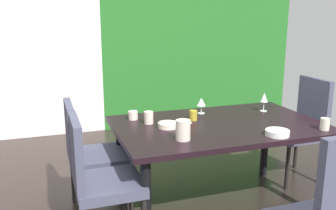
{
  "coord_description": "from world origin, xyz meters",
  "views": [
    {
      "loc": [
        -0.7,
        -2.42,
        1.58
      ],
      "look_at": [
        0.24,
        0.36,
        0.85
      ],
      "focal_mm": 40.0,
      "sensor_mm": 36.0,
      "label": 1
    }
  ],
  "objects_px": {
    "serving_bowl_south": "(168,125)",
    "cup_front": "(149,118)",
    "chair_left_near": "(97,176)",
    "chair_right_far": "(302,124)",
    "cup_right": "(193,115)",
    "dining_table": "(218,133)",
    "cup_left": "(133,115)",
    "wine_glass_center": "(264,98)",
    "serving_bowl_corner": "(277,133)",
    "cup_rear": "(325,124)",
    "chair_left_far": "(88,151)",
    "wine_glass_near_shelf": "(201,102)",
    "pitcher_north": "(183,130)"
  },
  "relations": [
    {
      "from": "cup_rear",
      "to": "cup_right",
      "type": "height_order",
      "value": "cup_rear"
    },
    {
      "from": "cup_right",
      "to": "chair_left_far",
      "type": "bearing_deg",
      "value": 172.98
    },
    {
      "from": "chair_right_far",
      "to": "wine_glass_center",
      "type": "relative_size",
      "value": 5.87
    },
    {
      "from": "chair_left_near",
      "to": "serving_bowl_corner",
      "type": "xyz_separation_m",
      "value": [
        1.28,
        -0.15,
        0.21
      ]
    },
    {
      "from": "wine_glass_center",
      "to": "serving_bowl_corner",
      "type": "height_order",
      "value": "wine_glass_center"
    },
    {
      "from": "dining_table",
      "to": "wine_glass_center",
      "type": "height_order",
      "value": "wine_glass_center"
    },
    {
      "from": "chair_left_far",
      "to": "cup_rear",
      "type": "bearing_deg",
      "value": 68.65
    },
    {
      "from": "chair_left_far",
      "to": "cup_front",
      "type": "relative_size",
      "value": 9.29
    },
    {
      "from": "cup_rear",
      "to": "cup_right",
      "type": "bearing_deg",
      "value": 146.47
    },
    {
      "from": "wine_glass_center",
      "to": "cup_right",
      "type": "relative_size",
      "value": 2.03
    },
    {
      "from": "chair_right_far",
      "to": "chair_left_near",
      "type": "bearing_deg",
      "value": 104.3
    },
    {
      "from": "wine_glass_near_shelf",
      "to": "cup_right",
      "type": "distance_m",
      "value": 0.24
    },
    {
      "from": "wine_glass_near_shelf",
      "to": "cup_right",
      "type": "height_order",
      "value": "wine_glass_near_shelf"
    },
    {
      "from": "serving_bowl_south",
      "to": "cup_rear",
      "type": "distance_m",
      "value": 1.18
    },
    {
      "from": "dining_table",
      "to": "serving_bowl_corner",
      "type": "height_order",
      "value": "serving_bowl_corner"
    },
    {
      "from": "dining_table",
      "to": "cup_right",
      "type": "height_order",
      "value": "cup_right"
    },
    {
      "from": "dining_table",
      "to": "cup_rear",
      "type": "relative_size",
      "value": 17.89
    },
    {
      "from": "serving_bowl_south",
      "to": "cup_rear",
      "type": "relative_size",
      "value": 1.7
    },
    {
      "from": "cup_right",
      "to": "chair_right_far",
      "type": "bearing_deg",
      "value": 5.13
    },
    {
      "from": "dining_table",
      "to": "chair_left_near",
      "type": "bearing_deg",
      "value": -165.68
    },
    {
      "from": "chair_left_near",
      "to": "serving_bowl_south",
      "type": "bearing_deg",
      "value": 116.04
    },
    {
      "from": "chair_right_far",
      "to": "cup_right",
      "type": "bearing_deg",
      "value": 95.13
    },
    {
      "from": "wine_glass_center",
      "to": "cup_left",
      "type": "xyz_separation_m",
      "value": [
        -1.17,
        0.11,
        -0.08
      ]
    },
    {
      "from": "chair_left_far",
      "to": "serving_bowl_south",
      "type": "xyz_separation_m",
      "value": [
        0.59,
        -0.22,
        0.22
      ]
    },
    {
      "from": "chair_left_near",
      "to": "cup_right",
      "type": "bearing_deg",
      "value": 115.69
    },
    {
      "from": "chair_right_far",
      "to": "serving_bowl_corner",
      "type": "bearing_deg",
      "value": 131.54
    },
    {
      "from": "serving_bowl_corner",
      "to": "pitcher_north",
      "type": "bearing_deg",
      "value": 169.04
    },
    {
      "from": "cup_left",
      "to": "pitcher_north",
      "type": "distance_m",
      "value": 0.64
    },
    {
      "from": "chair_right_far",
      "to": "cup_right",
      "type": "distance_m",
      "value": 1.19
    },
    {
      "from": "dining_table",
      "to": "cup_left",
      "type": "bearing_deg",
      "value": 151.5
    },
    {
      "from": "serving_bowl_south",
      "to": "cup_front",
      "type": "bearing_deg",
      "value": 127.2
    },
    {
      "from": "chair_right_far",
      "to": "chair_left_near",
      "type": "distance_m",
      "value": 2.08
    },
    {
      "from": "chair_left_near",
      "to": "serving_bowl_south",
      "type": "height_order",
      "value": "chair_left_near"
    },
    {
      "from": "cup_right",
      "to": "cup_front",
      "type": "relative_size",
      "value": 0.83
    },
    {
      "from": "wine_glass_near_shelf",
      "to": "cup_rear",
      "type": "relative_size",
      "value": 1.52
    },
    {
      "from": "chair_left_far",
      "to": "pitcher_north",
      "type": "relative_size",
      "value": 6.38
    },
    {
      "from": "chair_left_far",
      "to": "cup_right",
      "type": "bearing_deg",
      "value": 82.98
    },
    {
      "from": "wine_glass_center",
      "to": "cup_rear",
      "type": "bearing_deg",
      "value": -78.11
    },
    {
      "from": "pitcher_north",
      "to": "cup_rear",
      "type": "bearing_deg",
      "value": -6.81
    },
    {
      "from": "chair_right_far",
      "to": "cup_rear",
      "type": "height_order",
      "value": "chair_right_far"
    },
    {
      "from": "chair_left_near",
      "to": "wine_glass_near_shelf",
      "type": "xyz_separation_m",
      "value": [
        1.0,
        0.59,
        0.29
      ]
    },
    {
      "from": "chair_right_far",
      "to": "chair_left_far",
      "type": "distance_m",
      "value": 2.02
    },
    {
      "from": "chair_left_near",
      "to": "cup_left",
      "type": "bearing_deg",
      "value": 146.48
    },
    {
      "from": "chair_left_far",
      "to": "serving_bowl_corner",
      "type": "relative_size",
      "value": 5.34
    },
    {
      "from": "cup_rear",
      "to": "chair_left_far",
      "type": "bearing_deg",
      "value": 158.65
    },
    {
      "from": "wine_glass_center",
      "to": "serving_bowl_corner",
      "type": "bearing_deg",
      "value": -114.5
    },
    {
      "from": "chair_left_far",
      "to": "wine_glass_center",
      "type": "relative_size",
      "value": 5.48
    },
    {
      "from": "chair_left_far",
      "to": "serving_bowl_south",
      "type": "relative_size",
      "value": 5.87
    },
    {
      "from": "dining_table",
      "to": "cup_rear",
      "type": "distance_m",
      "value": 0.8
    },
    {
      "from": "wine_glass_near_shelf",
      "to": "serving_bowl_corner",
      "type": "bearing_deg",
      "value": -69.36
    }
  ]
}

